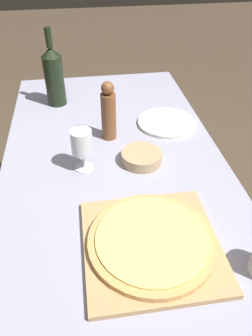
{
  "coord_description": "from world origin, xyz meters",
  "views": [
    {
      "loc": [
        -0.1,
        -0.9,
        1.53
      ],
      "look_at": [
        0.03,
        -0.05,
        0.84
      ],
      "focal_mm": 35.0,
      "sensor_mm": 36.0,
      "label": 1
    }
  ],
  "objects": [
    {
      "name": "ground_plane",
      "position": [
        0.0,
        0.0,
        0.0
      ],
      "size": [
        12.0,
        12.0,
        0.0
      ],
      "primitive_type": "plane",
      "color": "#4C3D2D"
    },
    {
      "name": "dining_table",
      "position": [
        0.0,
        0.0,
        0.69
      ],
      "size": [
        0.83,
        1.74,
        0.78
      ],
      "color": "#9393A8",
      "rests_on": "ground_plane"
    },
    {
      "name": "cutting_board",
      "position": [
        0.05,
        -0.34,
        0.79
      ],
      "size": [
        0.37,
        0.37,
        0.02
      ],
      "color": "tan",
      "rests_on": "dining_table"
    },
    {
      "name": "pizza",
      "position": [
        0.05,
        -0.34,
        0.81
      ],
      "size": [
        0.35,
        0.35,
        0.02
      ],
      "color": "tan",
      "rests_on": "cutting_board"
    },
    {
      "name": "wine_bottle",
      "position": [
        -0.21,
        0.57,
        0.92
      ],
      "size": [
        0.09,
        0.09,
        0.35
      ],
      "color": "black",
      "rests_on": "dining_table"
    },
    {
      "name": "pepper_mill",
      "position": [
        -0.0,
        0.24,
        0.89
      ],
      "size": [
        0.06,
        0.06,
        0.24
      ],
      "color": "brown",
      "rests_on": "dining_table"
    },
    {
      "name": "wine_glass",
      "position": [
        -0.11,
        0.05,
        0.89
      ],
      "size": [
        0.08,
        0.08,
        0.16
      ],
      "color": "silver",
      "rests_on": "dining_table"
    },
    {
      "name": "small_bowl",
      "position": [
        0.1,
        0.05,
        0.8
      ],
      "size": [
        0.15,
        0.15,
        0.04
      ],
      "color": "tan",
      "rests_on": "dining_table"
    },
    {
      "name": "dinner_plate",
      "position": [
        0.26,
        0.31,
        0.79
      ],
      "size": [
        0.25,
        0.25,
        0.01
      ],
      "color": "silver",
      "rests_on": "dining_table"
    }
  ]
}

